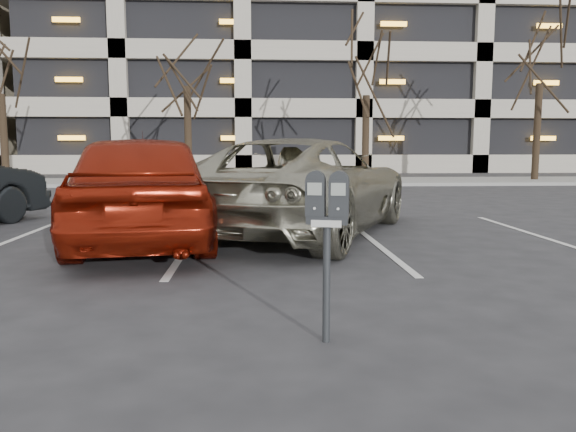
{
  "coord_description": "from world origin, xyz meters",
  "views": [
    {
      "loc": [
        -0.41,
        -6.27,
        1.45
      ],
      "look_at": [
        -0.14,
        -1.62,
        0.87
      ],
      "focal_mm": 35.0,
      "sensor_mm": 36.0,
      "label": 1
    }
  ],
  "objects": [
    {
      "name": "ground",
      "position": [
        0.0,
        0.0,
        0.0
      ],
      "size": [
        140.0,
        140.0,
        0.0
      ],
      "primitive_type": "plane",
      "color": "#28282B",
      "rests_on": "ground"
    },
    {
      "name": "sidewalk",
      "position": [
        0.0,
        16.0,
        0.06
      ],
      "size": [
        80.0,
        4.0,
        0.12
      ],
      "primitive_type": "cube",
      "color": "gray",
      "rests_on": "ground"
    },
    {
      "name": "stall_lines",
      "position": [
        -1.4,
        2.3,
        0.01
      ],
      "size": [
        16.9,
        5.2,
        0.0
      ],
      "color": "silver",
      "rests_on": "ground"
    },
    {
      "name": "parking_garage",
      "position": [
        12.0,
        33.84,
        9.26
      ],
      "size": [
        52.0,
        20.0,
        19.0
      ],
      "color": "black",
      "rests_on": "ground"
    },
    {
      "name": "tree_b",
      "position": [
        -3.0,
        16.0,
        6.05
      ],
      "size": [
        3.68,
        3.68,
        8.37
      ],
      "color": "black",
      "rests_on": "ground"
    },
    {
      "name": "tree_c",
      "position": [
        4.0,
        16.0,
        5.54
      ],
      "size": [
        3.37,
        3.37,
        7.67
      ],
      "color": "black",
      "rests_on": "ground"
    },
    {
      "name": "tree_d",
      "position": [
        11.0,
        16.0,
        6.36
      ],
      "size": [
        3.87,
        3.87,
        8.8
      ],
      "color": "black",
      "rests_on": "ground"
    },
    {
      "name": "parking_meter",
      "position": [
        0.11,
        -2.24,
        0.96
      ],
      "size": [
        0.34,
        0.19,
        1.25
      ],
      "rotation": [
        0.0,
        0.0,
        -0.24
      ],
      "color": "black",
      "rests_on": "ground"
    },
    {
      "name": "suv_silver",
      "position": [
        0.39,
        3.11,
        0.79
      ],
      "size": [
        4.76,
        6.26,
        1.59
      ],
      "rotation": [
        0.0,
        0.0,
        2.71
      ],
      "color": "#A9A690",
      "rests_on": "ground"
    },
    {
      "name": "car_red",
      "position": [
        -2.07,
        2.18,
        0.84
      ],
      "size": [
        2.68,
        5.16,
        1.68
      ],
      "primitive_type": "imported",
      "rotation": [
        0.0,
        0.0,
        3.29
      ],
      "color": "maroon",
      "rests_on": "ground"
    }
  ]
}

